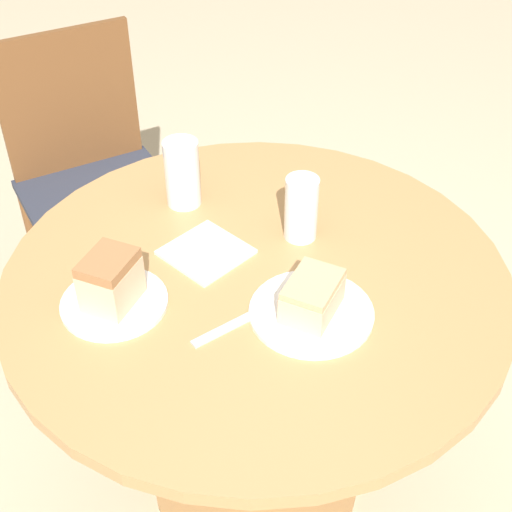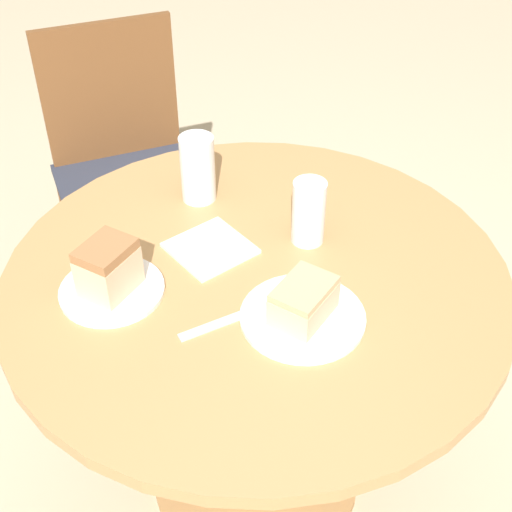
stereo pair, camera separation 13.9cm
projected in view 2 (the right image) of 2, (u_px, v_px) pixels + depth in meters
ground_plane at (256, 475)px, 1.86m from camera, size 8.00×8.00×0.00m
table at (256, 335)px, 1.53m from camera, size 1.01×1.01×0.70m
chair at (127, 170)px, 2.14m from camera, size 0.45×0.43×0.87m
plate_near at (303, 317)px, 1.31m from camera, size 0.23×0.23×0.01m
plate_far at (112, 290)px, 1.37m from camera, size 0.20×0.20×0.01m
cake_slice_near at (304, 301)px, 1.28m from camera, size 0.15×0.13×0.07m
cake_slice_far at (108, 268)px, 1.33m from camera, size 0.13×0.13×0.10m
glass_lemonade at (198, 172)px, 1.57m from camera, size 0.08×0.08×0.15m
glass_water at (308, 216)px, 1.46m from camera, size 0.07×0.07×0.14m
napkin_stack at (210, 248)px, 1.47m from camera, size 0.18×0.18×0.01m
fork at (225, 321)px, 1.30m from camera, size 0.18×0.03×0.00m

